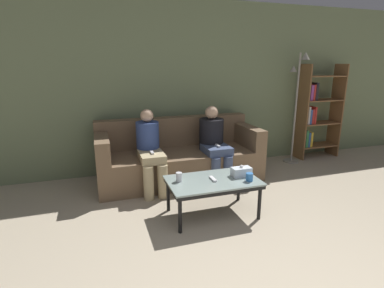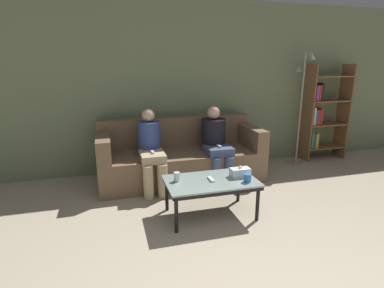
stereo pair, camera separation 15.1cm
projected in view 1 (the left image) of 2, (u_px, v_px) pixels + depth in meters
name	position (u px, v px, depth m)	size (l,w,h in m)	color
wall_back	(169.00, 88.00, 4.63)	(12.00, 0.06, 2.60)	#707F5B
couch	(179.00, 157.00, 4.40)	(2.32, 0.90, 0.88)	brown
coffee_table	(213.00, 183.00, 3.31)	(1.00, 0.60, 0.42)	#8C9E99
cup_near_left	(179.00, 177.00, 3.24)	(0.07, 0.07, 0.10)	silver
cup_near_right	(249.00, 177.00, 3.25)	(0.08, 0.08, 0.09)	#3372BF
tissue_box	(241.00, 172.00, 3.39)	(0.22, 0.12, 0.13)	silver
game_remote	(213.00, 179.00, 3.29)	(0.04, 0.15, 0.02)	white
bookshelf	(315.00, 113.00, 5.32)	(0.78, 0.32, 1.66)	brown
standing_lamp	(297.00, 97.00, 4.95)	(0.31, 0.26, 1.84)	gray
seated_person_left_end	(150.00, 148.00, 3.97)	(0.31, 0.70, 1.08)	tan
seated_person_mid_left	(214.00, 141.00, 4.28)	(0.35, 0.65, 1.08)	#47567A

